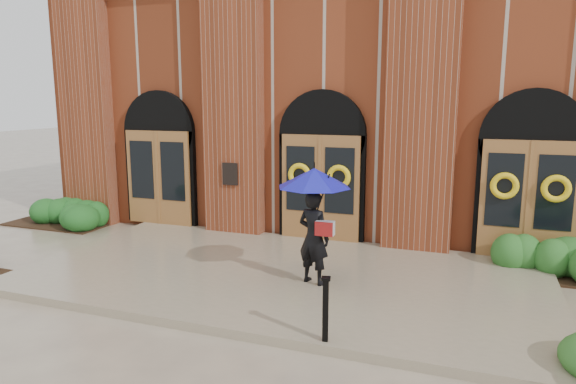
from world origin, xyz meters
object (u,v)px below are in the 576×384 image
at_px(metal_post, 326,308).
at_px(hedge_wall_right, 565,259).
at_px(hedge_wall_left, 56,213).
at_px(man_with_umbrella, 314,204).

xyz_separation_m(metal_post, hedge_wall_right, (3.59, 4.55, -0.27)).
height_order(hedge_wall_left, hedge_wall_right, hedge_wall_right).
bearing_deg(metal_post, hedge_wall_right, 51.72).
bearing_deg(man_with_umbrella, hedge_wall_left, 1.61).
bearing_deg(man_with_umbrella, hedge_wall_right, -134.31).
distance_m(hedge_wall_left, hedge_wall_right, 12.69).
relative_size(metal_post, hedge_wall_right, 0.32).
bearing_deg(hedge_wall_right, hedge_wall_left, -179.38).
relative_size(man_with_umbrella, metal_post, 2.29).
distance_m(man_with_umbrella, metal_post, 2.50).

